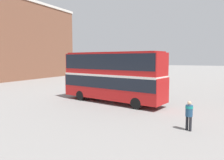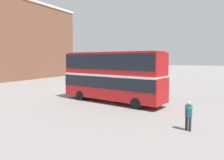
% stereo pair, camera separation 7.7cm
% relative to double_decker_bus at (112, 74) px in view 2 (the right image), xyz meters
% --- Properties ---
extents(ground_plane, '(240.00, 240.00, 0.00)m').
position_rel_double_decker_bus_xyz_m(ground_plane, '(0.85, 0.39, -2.73)').
color(ground_plane, gray).
extents(building_row_left, '(12.08, 28.84, 15.78)m').
position_rel_double_decker_bus_xyz_m(building_row_left, '(-30.36, 12.66, 5.16)').
color(building_row_left, brown).
rests_on(building_row_left, ground_plane).
extents(double_decker_bus, '(10.68, 4.32, 4.79)m').
position_rel_double_decker_bus_xyz_m(double_decker_bus, '(0.00, 0.00, 0.00)').
color(double_decker_bus, red).
rests_on(double_decker_bus, ground_plane).
extents(pedestrian_foreground, '(0.60, 0.60, 1.74)m').
position_rel_double_decker_bus_xyz_m(pedestrian_foreground, '(7.67, -5.39, -1.66)').
color(pedestrian_foreground, '#232328').
rests_on(pedestrian_foreground, ground_plane).
extents(parked_car_kerb_near, '(4.36, 2.69, 1.57)m').
position_rel_double_decker_bus_xyz_m(parked_car_kerb_near, '(-6.91, 17.27, -1.94)').
color(parked_car_kerb_near, black).
rests_on(parked_car_kerb_near, ground_plane).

